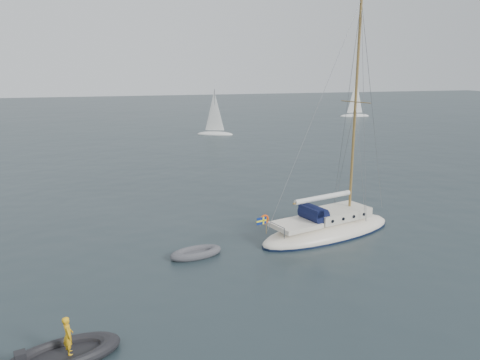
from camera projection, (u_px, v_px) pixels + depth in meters
name	position (u px, v px, depth m)	size (l,w,h in m)	color
ground	(269.00, 239.00, 28.20)	(300.00, 300.00, 0.00)	black
sailboat	(329.00, 218.00, 28.67)	(10.19, 3.05, 14.51)	white
dinghy	(196.00, 253.00, 25.57)	(2.98, 1.35, 0.43)	#55545A
rib	(63.00, 354.00, 16.46)	(4.04, 1.84, 1.65)	black
distant_yacht_c	(215.00, 114.00, 70.91)	(5.52, 2.95, 7.32)	silver
distant_yacht_b	(355.00, 99.00, 97.21)	(6.40, 3.41, 8.47)	silver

